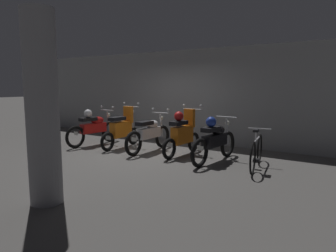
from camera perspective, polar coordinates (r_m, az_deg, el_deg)
ground_plane at (r=8.22m, az=-4.80°, el=-5.08°), size 80.00×80.00×0.00m
back_wall at (r=9.99m, az=3.53°, el=5.55°), size 16.00×0.30×2.89m
motorbike_slot_0 at (r=9.56m, az=-13.54°, el=-0.26°), size 0.59×1.95×1.15m
motorbike_slot_1 at (r=9.00m, az=-8.50°, el=-0.62°), size 0.59×1.68×1.29m
motorbike_slot_2 at (r=8.38m, az=-3.45°, el=-1.39°), size 0.59×1.95×1.15m
motorbike_slot_3 at (r=7.92m, az=2.73°, el=-1.36°), size 0.59×1.68×1.29m
motorbike_slot_4 at (r=7.32m, az=8.65°, el=-2.52°), size 0.56×1.95×1.08m
bicycle at (r=6.95m, az=16.00°, el=-4.64°), size 0.50×1.71×0.89m
support_pillar at (r=4.94m, az=-22.18°, el=2.94°), size 0.48×0.48×2.89m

